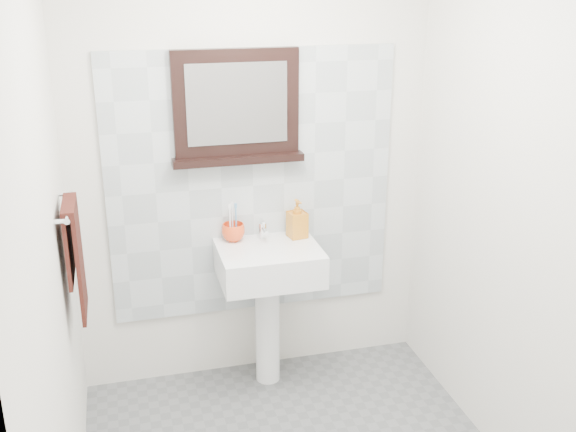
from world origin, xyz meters
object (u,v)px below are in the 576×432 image
object	(u,v)px
framed_mirror	(236,109)
pedestal_sink	(269,278)
toothbrush_cup	(233,232)
soap_dispenser	(297,219)
hand_towel	(75,250)

from	to	relation	value
framed_mirror	pedestal_sink	bearing A→B (deg)	-56.75
framed_mirror	toothbrush_cup	bearing A→B (deg)	-133.66
soap_dispenser	hand_towel	size ratio (longest dim) A/B	0.40
pedestal_sink	hand_towel	xyz separation A→B (m)	(-0.98, -0.32, 0.40)
pedestal_sink	soap_dispenser	world-z (taller)	soap_dispenser
pedestal_sink	soap_dispenser	size ratio (longest dim) A/B	4.38
toothbrush_cup	soap_dispenser	size ratio (longest dim) A/B	0.58
framed_mirror	hand_towel	world-z (taller)	framed_mirror
toothbrush_cup	soap_dispenser	world-z (taller)	soap_dispenser
soap_dispenser	framed_mirror	xyz separation A→B (m)	(-0.31, 0.08, 0.62)
soap_dispenser	framed_mirror	size ratio (longest dim) A/B	0.31
pedestal_sink	soap_dispenser	bearing A→B (deg)	28.99
pedestal_sink	soap_dispenser	distance (m)	0.37
toothbrush_cup	soap_dispenser	bearing A→B (deg)	-5.44
toothbrush_cup	framed_mirror	xyz separation A→B (m)	(0.04, 0.05, 0.67)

